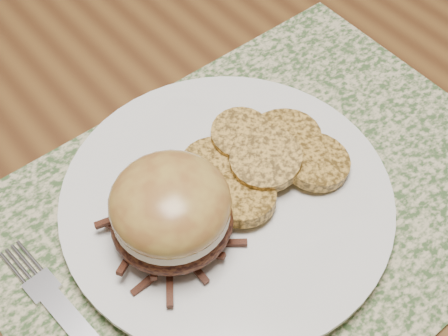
# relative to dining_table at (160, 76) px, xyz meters

# --- Properties ---
(ground) EXTENTS (3.50, 3.50, 0.00)m
(ground) POSITION_rel_dining_table_xyz_m (0.00, 0.00, -0.67)
(ground) COLOR brown
(ground) RESTS_ON ground
(dining_table) EXTENTS (1.50, 0.90, 0.75)m
(dining_table) POSITION_rel_dining_table_xyz_m (0.00, 0.00, 0.00)
(dining_table) COLOR brown
(dining_table) RESTS_ON ground
(placemat) EXTENTS (0.45, 0.33, 0.00)m
(placemat) POSITION_rel_dining_table_xyz_m (-0.06, -0.26, 0.08)
(placemat) COLOR #37512A
(placemat) RESTS_ON dining_table
(dinner_plate) EXTENTS (0.26, 0.26, 0.02)m
(dinner_plate) POSITION_rel_dining_table_xyz_m (-0.09, -0.24, 0.09)
(dinner_plate) COLOR white
(dinner_plate) RESTS_ON placemat
(pork_sandwich) EXTENTS (0.12, 0.12, 0.07)m
(pork_sandwich) POSITION_rel_dining_table_xyz_m (-0.15, -0.24, 0.13)
(pork_sandwich) COLOR black
(pork_sandwich) RESTS_ON dinner_plate
(roasted_potatoes) EXTENTS (0.15, 0.13, 0.03)m
(roasted_potatoes) POSITION_rel_dining_table_xyz_m (-0.05, -0.23, 0.11)
(roasted_potatoes) COLOR #BD8B37
(roasted_potatoes) RESTS_ON dinner_plate
(fork) EXTENTS (0.03, 0.20, 0.00)m
(fork) POSITION_rel_dining_table_xyz_m (-0.24, -0.25, 0.09)
(fork) COLOR #BBBBC3
(fork) RESTS_ON placemat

